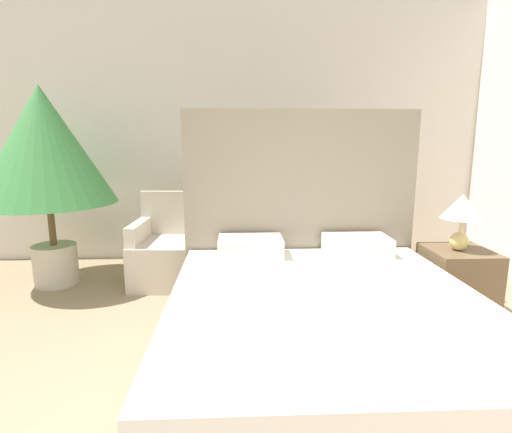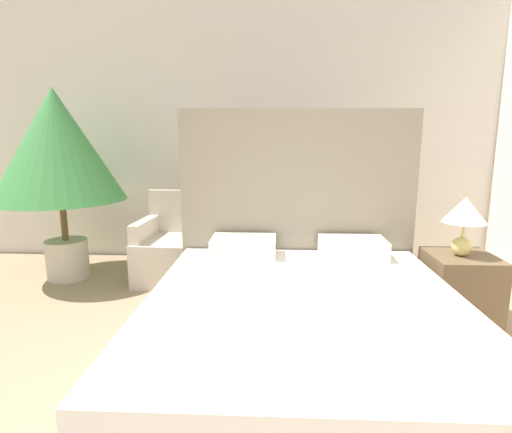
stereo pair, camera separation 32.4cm
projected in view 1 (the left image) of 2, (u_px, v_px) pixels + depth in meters
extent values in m
cube|color=silver|center=(249.00, 130.00, 4.44)|extent=(10.00, 0.06, 2.90)
cube|color=brown|center=(325.00, 356.00, 2.29)|extent=(1.78, 1.97, 0.24)
cube|color=white|center=(326.00, 317.00, 2.25)|extent=(1.75, 1.93, 0.25)
cube|color=gray|center=(300.00, 211.00, 3.16)|extent=(1.82, 0.06, 1.57)
cube|color=silver|center=(250.00, 247.00, 2.97)|extent=(0.48, 0.31, 0.14)
cube|color=silver|center=(357.00, 245.00, 3.00)|extent=(0.48, 0.31, 0.14)
cube|color=beige|center=(169.00, 262.00, 3.77)|extent=(0.67, 0.67, 0.41)
cube|color=beige|center=(173.00, 213.00, 3.98)|extent=(0.64, 0.09, 0.43)
cube|color=beige|center=(139.00, 232.00, 3.72)|extent=(0.13, 0.58, 0.18)
cube|color=beige|center=(196.00, 232.00, 3.72)|extent=(0.13, 0.58, 0.18)
cube|color=beige|center=(270.00, 261.00, 3.82)|extent=(0.66, 0.66, 0.41)
cube|color=beige|center=(269.00, 212.00, 4.02)|extent=(0.64, 0.08, 0.43)
cube|color=beige|center=(242.00, 231.00, 3.76)|extent=(0.12, 0.58, 0.18)
cube|color=beige|center=(298.00, 230.00, 3.77)|extent=(0.12, 0.58, 0.18)
cylinder|color=beige|center=(56.00, 264.00, 3.76)|extent=(0.39, 0.39, 0.38)
cylinder|color=brown|center=(52.00, 224.00, 3.68)|extent=(0.06, 0.06, 0.39)
cone|color=#387F3D|center=(44.00, 145.00, 3.55)|extent=(1.20, 1.20, 1.05)
cube|color=brown|center=(456.00, 283.00, 3.07)|extent=(0.46, 0.47, 0.53)
sphere|color=tan|center=(459.00, 241.00, 2.99)|extent=(0.14, 0.14, 0.14)
cylinder|color=tan|center=(461.00, 226.00, 2.97)|extent=(0.02, 0.02, 0.11)
cone|color=silver|center=(462.00, 206.00, 2.94)|extent=(0.30, 0.30, 0.18)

